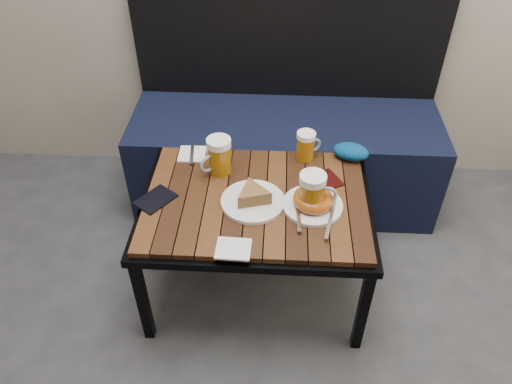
# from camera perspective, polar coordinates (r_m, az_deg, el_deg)

# --- Properties ---
(bench) EXTENTS (1.40, 0.50, 0.95)m
(bench) POSITION_cam_1_polar(r_m,az_deg,el_deg) (2.39, 3.29, 5.10)
(bench) COLOR black
(bench) RESTS_ON ground
(cafe_table) EXTENTS (0.84, 0.62, 0.47)m
(cafe_table) POSITION_cam_1_polar(r_m,az_deg,el_deg) (1.83, 0.00, -1.70)
(cafe_table) COLOR black
(cafe_table) RESTS_ON ground
(beer_mug_left) EXTENTS (0.13, 0.12, 0.15)m
(beer_mug_left) POSITION_cam_1_polar(r_m,az_deg,el_deg) (1.88, -4.27, 4.13)
(beer_mug_left) COLOR #9D620C
(beer_mug_left) RESTS_ON cafe_table
(beer_mug_centre) EXTENTS (0.11, 0.10, 0.12)m
(beer_mug_centre) POSITION_cam_1_polar(r_m,az_deg,el_deg) (1.96, 5.74, 5.33)
(beer_mug_centre) COLOR #9D620C
(beer_mug_centre) RESTS_ON cafe_table
(beer_mug_right) EXTENTS (0.14, 0.09, 0.15)m
(beer_mug_right) POSITION_cam_1_polar(r_m,az_deg,el_deg) (1.72, 6.49, -0.02)
(beer_mug_right) COLOR #9D620C
(beer_mug_right) RESTS_ON cafe_table
(plate_pie) EXTENTS (0.23, 0.23, 0.06)m
(plate_pie) POSITION_cam_1_polar(r_m,az_deg,el_deg) (1.76, -0.37, -0.67)
(plate_pie) COLOR white
(plate_pie) RESTS_ON cafe_table
(plate_bagel) EXTENTS (0.21, 0.28, 0.06)m
(plate_bagel) POSITION_cam_1_polar(r_m,az_deg,el_deg) (1.76, 6.52, -1.13)
(plate_bagel) COLOR white
(plate_bagel) RESTS_ON cafe_table
(napkin_left) EXTENTS (0.11, 0.14, 0.01)m
(napkin_left) POSITION_cam_1_polar(r_m,az_deg,el_deg) (2.02, -7.31, 4.33)
(napkin_left) COLOR white
(napkin_left) RESTS_ON cafe_table
(napkin_right) EXTENTS (0.12, 0.10, 0.01)m
(napkin_right) POSITION_cam_1_polar(r_m,az_deg,el_deg) (1.62, -2.61, -6.50)
(napkin_right) COLOR white
(napkin_right) RESTS_ON cafe_table
(passport_navy) EXTENTS (0.16, 0.17, 0.01)m
(passport_navy) POSITION_cam_1_polar(r_m,az_deg,el_deg) (1.83, -11.41, -0.83)
(passport_navy) COLOR black
(passport_navy) RESTS_ON cafe_table
(passport_burgundy) EXTENTS (0.12, 0.13, 0.01)m
(passport_burgundy) POSITION_cam_1_polar(r_m,az_deg,el_deg) (1.90, 8.22, 1.43)
(passport_burgundy) COLOR black
(passport_burgundy) RESTS_ON cafe_table
(knit_pouch) EXTENTS (0.16, 0.13, 0.06)m
(knit_pouch) POSITION_cam_1_polar(r_m,az_deg,el_deg) (2.00, 10.78, 4.55)
(knit_pouch) COLOR navy
(knit_pouch) RESTS_ON cafe_table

